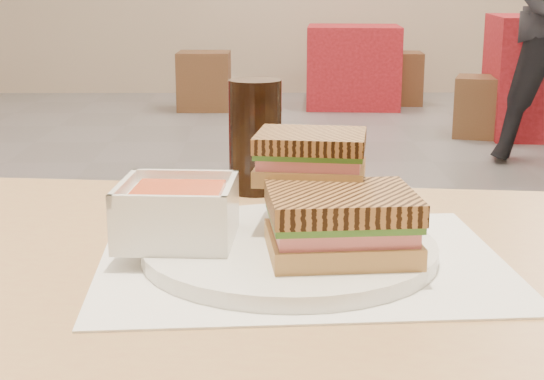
{
  "coord_description": "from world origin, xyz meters",
  "views": [
    {
      "loc": [
        0.0,
        -2.74,
        1.01
      ],
      "look_at": [
        0.01,
        -2.0,
        0.82
      ],
      "focal_mm": 53.26,
      "sensor_mm": 36.0,
      "label": 1
    }
  ],
  "objects_px": {
    "bg_chair_2r": "(398,78)",
    "cola_glass": "(255,137)",
    "panini_lower": "(341,223)",
    "bg_table_2": "(353,66)",
    "bg_chair_2l": "(204,81)",
    "bg_chair_1l": "(483,107)",
    "plate": "(289,250)",
    "soup_bowl": "(177,214)"
  },
  "relations": [
    {
      "from": "bg_chair_2r",
      "to": "cola_glass",
      "type": "bearing_deg",
      "value": -101.25
    },
    {
      "from": "panini_lower",
      "to": "cola_glass",
      "type": "relative_size",
      "value": 0.98
    },
    {
      "from": "bg_table_2",
      "to": "bg_chair_2l",
      "type": "relative_size",
      "value": 1.74
    },
    {
      "from": "bg_chair_2r",
      "to": "bg_chair_2l",
      "type": "bearing_deg",
      "value": -169.46
    },
    {
      "from": "cola_glass",
      "to": "bg_table_2",
      "type": "relative_size",
      "value": 0.17
    },
    {
      "from": "bg_chair_1l",
      "to": "bg_chair_2r",
      "type": "distance_m",
      "value": 1.59
    },
    {
      "from": "plate",
      "to": "bg_chair_2r",
      "type": "bearing_deg",
      "value": 79.52
    },
    {
      "from": "panini_lower",
      "to": "bg_chair_2l",
      "type": "xyz_separation_m",
      "value": [
        -0.55,
        5.98,
        -0.56
      ]
    },
    {
      "from": "bg_chair_2l",
      "to": "bg_chair_2r",
      "type": "height_order",
      "value": "bg_chair_2l"
    },
    {
      "from": "bg_table_2",
      "to": "bg_chair_2r",
      "type": "xyz_separation_m",
      "value": [
        0.41,
        0.12,
        -0.12
      ]
    },
    {
      "from": "bg_chair_1l",
      "to": "plate",
      "type": "bearing_deg",
      "value": -107.48
    },
    {
      "from": "soup_bowl",
      "to": "cola_glass",
      "type": "distance_m",
      "value": 0.27
    },
    {
      "from": "bg_chair_2l",
      "to": "plate",
      "type": "bearing_deg",
      "value": -85.16
    },
    {
      "from": "panini_lower",
      "to": "bg_chair_1l",
      "type": "bearing_deg",
      "value": 73.16
    },
    {
      "from": "cola_glass",
      "to": "bg_table_2",
      "type": "height_order",
      "value": "cola_glass"
    },
    {
      "from": "cola_glass",
      "to": "bg_chair_2r",
      "type": "distance_m",
      "value": 6.13
    },
    {
      "from": "bg_table_2",
      "to": "bg_chair_2r",
      "type": "height_order",
      "value": "bg_table_2"
    },
    {
      "from": "plate",
      "to": "soup_bowl",
      "type": "xyz_separation_m",
      "value": [
        -0.11,
        0.01,
        0.03
      ]
    },
    {
      "from": "plate",
      "to": "bg_table_2",
      "type": "height_order",
      "value": "plate"
    },
    {
      "from": "bg_chair_2r",
      "to": "plate",
      "type": "bearing_deg",
      "value": -100.48
    },
    {
      "from": "soup_bowl",
      "to": "bg_chair_2l",
      "type": "relative_size",
      "value": 0.25
    },
    {
      "from": "bg_table_2",
      "to": "bg_chair_2r",
      "type": "bearing_deg",
      "value": 16.32
    },
    {
      "from": "bg_chair_1l",
      "to": "soup_bowl",
      "type": "bearing_deg",
      "value": -108.71
    },
    {
      "from": "plate",
      "to": "cola_glass",
      "type": "bearing_deg",
      "value": 97.51
    },
    {
      "from": "plate",
      "to": "soup_bowl",
      "type": "distance_m",
      "value": 0.11
    },
    {
      "from": "panini_lower",
      "to": "soup_bowl",
      "type": "bearing_deg",
      "value": 164.03
    },
    {
      "from": "soup_bowl",
      "to": "bg_table_2",
      "type": "distance_m",
      "value": 6.2
    },
    {
      "from": "plate",
      "to": "bg_chair_1l",
      "type": "distance_m",
      "value": 4.95
    },
    {
      "from": "cola_glass",
      "to": "bg_chair_2l",
      "type": "xyz_separation_m",
      "value": [
        -0.47,
        5.68,
        -0.58
      ]
    },
    {
      "from": "bg_chair_1l",
      "to": "bg_chair_2l",
      "type": "relative_size",
      "value": 0.96
    },
    {
      "from": "plate",
      "to": "panini_lower",
      "type": "bearing_deg",
      "value": -37.33
    },
    {
      "from": "bg_table_2",
      "to": "bg_chair_2r",
      "type": "distance_m",
      "value": 0.44
    },
    {
      "from": "soup_bowl",
      "to": "panini_lower",
      "type": "relative_size",
      "value": 0.83
    },
    {
      "from": "bg_chair_2l",
      "to": "bg_chair_1l",
      "type": "bearing_deg",
      "value": -32.25
    },
    {
      "from": "soup_bowl",
      "to": "bg_chair_1l",
      "type": "height_order",
      "value": "soup_bowl"
    },
    {
      "from": "cola_glass",
      "to": "bg_chair_2r",
      "type": "bearing_deg",
      "value": 78.75
    },
    {
      "from": "bg_chair_2l",
      "to": "cola_glass",
      "type": "bearing_deg",
      "value": -85.28
    },
    {
      "from": "cola_glass",
      "to": "bg_chair_2r",
      "type": "relative_size",
      "value": 0.32
    },
    {
      "from": "bg_table_2",
      "to": "bg_chair_1l",
      "type": "xyz_separation_m",
      "value": [
        0.73,
        -1.44,
        -0.13
      ]
    },
    {
      "from": "bg_table_2",
      "to": "bg_chair_2l",
      "type": "xyz_separation_m",
      "value": [
        -1.25,
        -0.19,
        -0.1
      ]
    },
    {
      "from": "bg_table_2",
      "to": "bg_chair_2l",
      "type": "distance_m",
      "value": 1.27
    },
    {
      "from": "soup_bowl",
      "to": "bg_table_2",
      "type": "relative_size",
      "value": 0.14
    }
  ]
}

